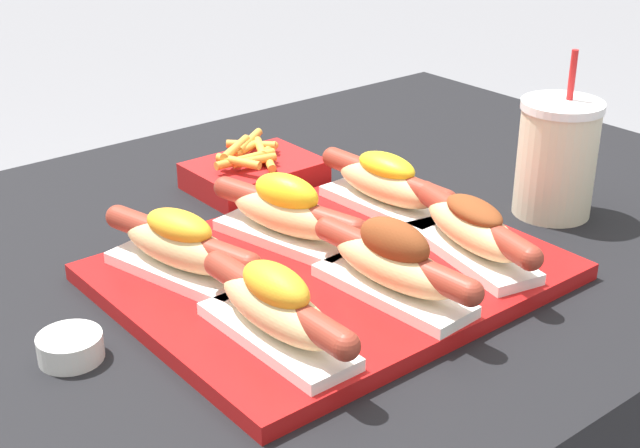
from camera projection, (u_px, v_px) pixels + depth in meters
serving_tray at (332, 272)px, 0.95m from camera, size 0.44×0.36×0.02m
hot_dog_0 at (276, 308)px, 0.79m from camera, size 0.06×0.21×0.08m
hot_dog_1 at (394, 263)px, 0.87m from camera, size 0.07×0.21×0.08m
hot_dog_2 at (473, 229)px, 0.95m from camera, size 0.09×0.21×0.07m
hot_dog_3 at (180, 246)px, 0.91m from camera, size 0.10×0.21×0.07m
hot_dog_4 at (287, 212)px, 0.98m from camera, size 0.10×0.21×0.08m
hot_dog_5 at (386, 184)px, 1.06m from camera, size 0.07×0.21×0.07m
sauce_bowl at (70, 346)px, 0.81m from camera, size 0.06×0.06×0.02m
drink_cup at (557, 158)px, 1.08m from camera, size 0.10×0.10×0.20m
fries_basket at (254, 172)px, 1.18m from camera, size 0.16×0.12×0.06m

